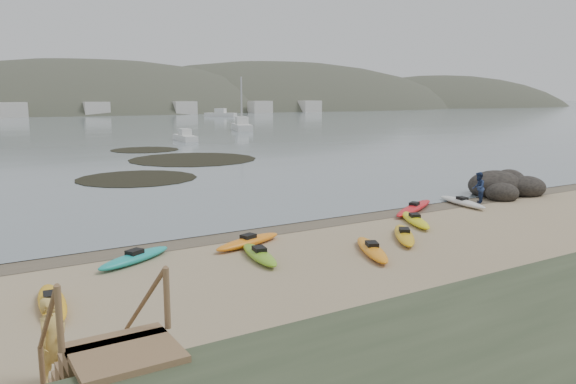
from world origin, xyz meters
TOP-DOWN VIEW (x-y plane):
  - ground at (0.00, 0.00)m, footprint 600.00×600.00m
  - wet_sand at (0.00, -0.30)m, footprint 60.00×60.00m
  - stairs at (-11.00, -11.62)m, footprint 1.50×2.70m
  - kayaks at (0.53, -3.08)m, footprint 22.24×8.26m
  - person_west at (-11.47, -9.56)m, footprint 0.79×0.73m
  - person_east at (11.47, -1.03)m, footprint 1.04×0.98m
  - rock_cluster at (15.09, 0.02)m, footprint 5.22×3.83m
  - kelp_mats at (3.96, 26.41)m, footprint 17.82×27.91m
  - moored_boats at (5.35, 82.18)m, footprint 104.03×88.30m
  - far_hills at (39.38, 193.97)m, footprint 550.00×135.00m
  - far_town at (6.00, 145.00)m, footprint 199.00×5.00m

SIDE VIEW (x-z plane):
  - far_hills at x=39.38m, z-range -55.93..24.07m
  - ground at x=0.00m, z-range 0.00..0.00m
  - wet_sand at x=0.00m, z-range 0.00..0.00m
  - kelp_mats at x=3.96m, z-range 0.01..0.05m
  - kayaks at x=0.53m, z-range 0.00..0.34m
  - rock_cluster at x=15.09m, z-range -0.63..1.10m
  - moored_boats at x=5.35m, z-range -0.07..1.27m
  - person_east at x=11.47m, z-range 0.00..1.70m
  - person_west at x=-11.47m, z-range 0.00..1.81m
  - stairs at x=-11.00m, z-range 0.00..2.10m
  - far_town at x=6.00m, z-range 0.00..4.00m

